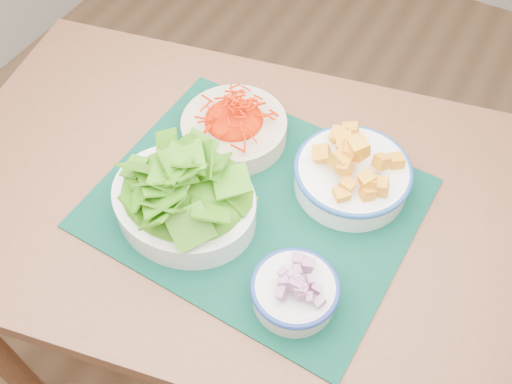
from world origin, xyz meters
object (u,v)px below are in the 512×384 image
table (225,223)px  placemat (256,203)px  carrot_bowl (234,124)px  squash_bowl (354,168)px  onion_bowl (295,289)px  lettuce_bowl (183,193)px

table → placemat: placemat is taller
carrot_bowl → placemat: bearing=-46.0°
squash_bowl → onion_bowl: 0.25m
squash_bowl → onion_bowl: squash_bowl is taller
table → placemat: (0.07, 0.00, 0.12)m
placemat → onion_bowl: onion_bowl is taller
carrot_bowl → squash_bowl: size_ratio=0.96×
carrot_bowl → lettuce_bowl: bearing=-85.3°
onion_bowl → lettuce_bowl: bearing=166.8°
lettuce_bowl → carrot_bowl: bearing=97.4°
onion_bowl → squash_bowl: bearing=92.8°
lettuce_bowl → onion_bowl: lettuce_bowl is taller
carrot_bowl → onion_bowl: (0.26, -0.25, -0.00)m
placemat → table: bearing=-177.1°
lettuce_bowl → onion_bowl: (0.24, -0.06, -0.02)m
placemat → squash_bowl: (0.13, 0.12, 0.05)m
placemat → onion_bowl: bearing=-41.5°
carrot_bowl → squash_bowl: bearing=-0.0°
table → lettuce_bowl: bearing=-119.3°
table → carrot_bowl: carrot_bowl is taller
carrot_bowl → squash_bowl: 0.24m
table → onion_bowl: 0.30m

